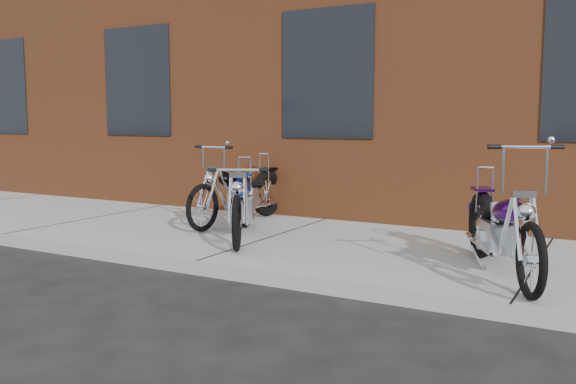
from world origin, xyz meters
The scene contains 6 objects.
ground centered at (0.00, 0.00, 0.00)m, with size 120.00×120.00×0.00m, color #2C2C2C.
sidewalk centered at (0.00, 1.50, 0.07)m, with size 22.00×3.00×0.15m, color gray.
building_brick centered at (0.00, 8.00, 4.00)m, with size 22.00×10.00×8.00m, color brown.
chopper_purple centered at (2.76, 0.93, 0.54)m, with size 1.02×1.98×1.21m.
chopper_blue centered at (-0.30, 1.28, 0.54)m, with size 1.14×1.91×0.93m.
chopper_third centered at (-0.90, 2.14, 0.53)m, with size 0.52×2.13×1.08m.
Camera 1 is at (3.71, -4.78, 1.55)m, focal length 38.00 mm.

